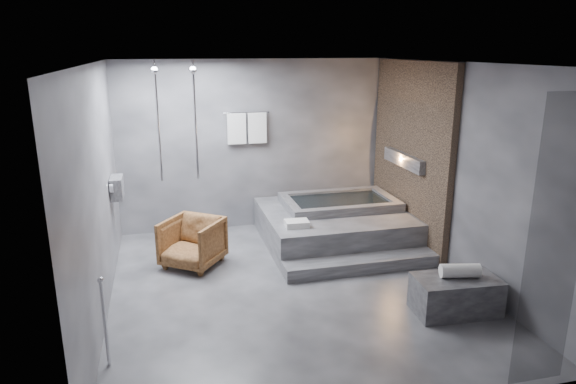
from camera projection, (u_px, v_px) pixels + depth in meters
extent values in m
plane|color=#333336|center=(293.00, 287.00, 6.60)|extent=(5.00, 5.00, 0.00)
cube|color=#555558|center=(293.00, 63.00, 5.84)|extent=(4.50, 5.00, 0.04)
cube|color=#3E3E44|center=(255.00, 145.00, 8.56)|extent=(4.50, 0.04, 2.80)
cube|color=#3E3E44|center=(375.00, 263.00, 3.89)|extent=(4.50, 0.04, 2.80)
cube|color=#3E3E44|center=(97.00, 194.00, 5.70)|extent=(0.04, 5.00, 2.80)
cube|color=#3E3E44|center=(458.00, 171.00, 6.74)|extent=(0.04, 5.00, 2.80)
cube|color=#85684E|center=(410.00, 153.00, 7.90)|extent=(0.10, 2.40, 2.78)
cube|color=#FF9938|center=(405.00, 160.00, 7.91)|extent=(0.14, 1.20, 0.20)
cube|color=gray|center=(117.00, 188.00, 7.11)|extent=(0.16, 0.42, 0.30)
imported|color=beige|center=(118.00, 193.00, 7.03)|extent=(0.08, 0.08, 0.21)
imported|color=beige|center=(119.00, 191.00, 7.22)|extent=(0.07, 0.07, 0.15)
cylinder|color=silver|center=(195.00, 121.00, 7.77)|extent=(0.04, 0.04, 1.80)
cylinder|color=silver|center=(158.00, 122.00, 7.64)|extent=(0.04, 0.04, 1.80)
cylinder|color=silver|center=(246.00, 113.00, 8.32)|extent=(0.75, 0.02, 0.02)
cube|color=white|center=(237.00, 129.00, 8.33)|extent=(0.30, 0.06, 0.50)
cube|color=white|center=(257.00, 128.00, 8.40)|extent=(0.30, 0.06, 0.50)
cylinder|color=silver|center=(105.00, 324.00, 4.86)|extent=(0.04, 0.04, 0.90)
cube|color=black|center=(554.00, 247.00, 4.33)|extent=(0.55, 0.01, 2.60)
cube|color=#39383B|center=(334.00, 225.00, 8.13)|extent=(2.20, 2.00, 0.50)
cube|color=#39383B|center=(361.00, 264.00, 7.07)|extent=(2.20, 0.36, 0.18)
cube|color=#2D2C2F|center=(456.00, 295.00, 5.93)|extent=(0.99, 0.59, 0.43)
imported|color=#432510|center=(192.00, 242.00, 7.18)|extent=(1.03, 1.04, 0.68)
cylinder|color=white|center=(460.00, 271.00, 5.87)|extent=(0.47, 0.25, 0.16)
cube|color=silver|center=(297.00, 224.00, 7.33)|extent=(0.35, 0.26, 0.09)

